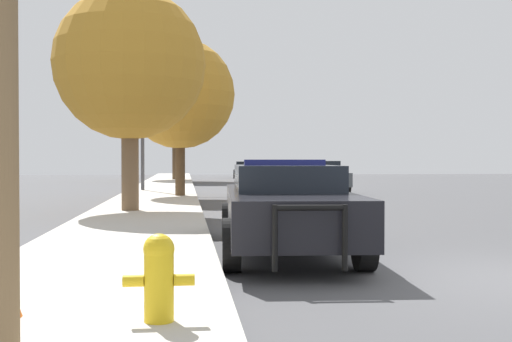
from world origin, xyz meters
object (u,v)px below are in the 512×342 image
(police_car, at_px, (286,205))
(fire_hydrant, at_px, (159,275))
(tree_sidewalk_far, at_px, (176,98))
(tree_sidewalk_mid, at_px, (180,94))
(traffic_light, at_px, (179,112))
(car_background_oncoming, at_px, (318,176))
(traffic_cone, at_px, (0,288))
(car_background_distant, at_px, (246,169))
(tree_sidewalk_near, at_px, (130,65))

(police_car, height_order, fire_hydrant, police_car)
(tree_sidewalk_far, bearing_deg, tree_sidewalk_mid, -88.73)
(traffic_light, distance_m, car_background_oncoming, 6.82)
(traffic_cone, bearing_deg, traffic_light, 86.72)
(traffic_light, bearing_deg, traffic_cone, -93.28)
(fire_hydrant, relative_size, tree_sidewalk_mid, 0.13)
(car_background_distant, height_order, traffic_cone, car_background_distant)
(tree_sidewalk_near, bearing_deg, tree_sidewalk_far, 88.21)
(fire_hydrant, distance_m, tree_sidewalk_far, 39.05)
(tree_sidewalk_mid, bearing_deg, fire_hydrant, -90.14)
(fire_hydrant, height_order, tree_sidewalk_mid, tree_sidewalk_mid)
(fire_hydrant, distance_m, traffic_cone, 1.40)
(tree_sidewalk_near, bearing_deg, tree_sidewalk_mid, 79.58)
(car_background_distant, bearing_deg, fire_hydrant, -91.53)
(traffic_light, xyz_separation_m, tree_sidewalk_mid, (0.08, -4.53, 0.32))
(traffic_light, relative_size, traffic_cone, 9.75)
(traffic_light, relative_size, tree_sidewalk_far, 0.57)
(fire_hydrant, relative_size, tree_sidewalk_near, 0.12)
(car_background_oncoming, height_order, car_background_distant, car_background_oncoming)
(traffic_light, height_order, traffic_cone, traffic_light)
(tree_sidewalk_mid, bearing_deg, traffic_cone, -94.32)
(fire_hydrant, relative_size, traffic_cone, 1.47)
(tree_sidewalk_mid, distance_m, tree_sidewalk_near, 7.06)
(car_background_oncoming, height_order, traffic_cone, car_background_oncoming)
(traffic_light, xyz_separation_m, tree_sidewalk_near, (-1.20, -11.47, 0.38))
(police_car, height_order, tree_sidewalk_near, tree_sidewalk_near)
(police_car, xyz_separation_m, car_background_oncoming, (4.22, 17.60, -0.02))
(police_car, height_order, car_background_oncoming, police_car)
(police_car, bearing_deg, fire_hydrant, 71.73)
(fire_hydrant, bearing_deg, car_background_distant, 83.66)
(traffic_light, xyz_separation_m, car_background_distant, (5.10, 22.22, -2.90))
(fire_hydrant, height_order, tree_sidewalk_near, tree_sidewalk_near)
(car_background_oncoming, bearing_deg, traffic_cone, 66.46)
(car_background_distant, distance_m, tree_sidewalk_mid, 27.40)
(fire_hydrant, height_order, car_background_distant, car_background_distant)
(car_background_distant, bearing_deg, traffic_light, -98.13)
(traffic_cone, bearing_deg, tree_sidewalk_mid, 85.68)
(fire_hydrant, relative_size, traffic_light, 0.15)
(tree_sidewalk_mid, bearing_deg, police_car, -83.02)
(tree_sidewalk_mid, xyz_separation_m, tree_sidewalk_far, (-0.44, 19.81, 1.73))
(tree_sidewalk_mid, height_order, tree_sidewalk_near, tree_sidewalk_near)
(traffic_light, distance_m, tree_sidewalk_far, 15.42)
(tree_sidewalk_far, distance_m, tree_sidewalk_near, 26.82)
(tree_sidewalk_mid, height_order, traffic_cone, tree_sidewalk_mid)
(car_background_oncoming, bearing_deg, police_car, 71.61)
(traffic_light, xyz_separation_m, tree_sidewalk_far, (-0.36, 15.28, 2.05))
(car_background_oncoming, xyz_separation_m, car_background_distant, (-0.95, 23.47, -0.03))
(traffic_light, distance_m, tree_sidewalk_near, 11.54)
(car_background_distant, relative_size, tree_sidewalk_mid, 0.80)
(fire_hydrant, bearing_deg, tree_sidewalk_near, 95.88)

